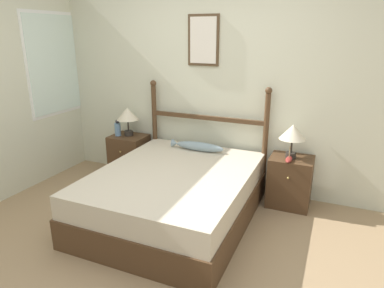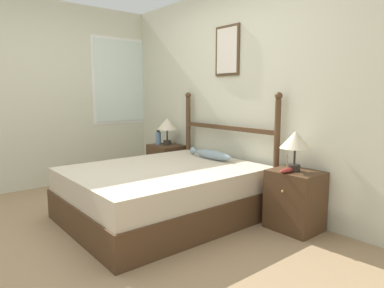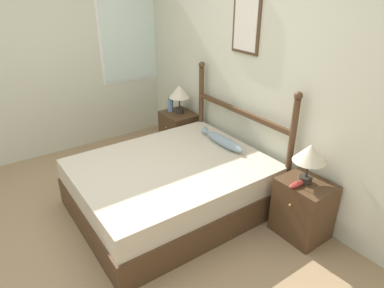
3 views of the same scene
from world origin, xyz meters
name	(u,v)px [view 1 (image 1 of 3)]	position (x,y,z in m)	size (l,w,h in m)	color
ground_plane	(147,256)	(0.00, 0.00, 0.00)	(16.00, 16.00, 0.00)	#9E7F5B
wall_back	(215,85)	(0.00, 1.73, 1.28)	(6.40, 0.08, 2.55)	beige
bed	(174,195)	(-0.06, 0.69, 0.27)	(1.53, 1.91, 0.54)	#4C331E
headboard	(206,131)	(-0.06, 1.61, 0.73)	(1.55, 0.08, 1.31)	#4C331E
nightstand_left	(130,156)	(-1.13, 1.48, 0.29)	(0.46, 0.41, 0.57)	#4C331E
nightstand_right	(290,181)	(1.01, 1.48, 0.29)	(0.46, 0.41, 0.57)	#4C331E
table_lamp_left	(128,115)	(-1.13, 1.50, 0.86)	(0.29, 0.29, 0.38)	#2D2823
table_lamp_right	(293,133)	(0.99, 1.46, 0.86)	(0.29, 0.29, 0.38)	#2D2823
bottle	(118,129)	(-1.26, 1.43, 0.67)	(0.08, 0.08, 0.22)	#668CB2
model_boat	(289,159)	(0.99, 1.35, 0.60)	(0.07, 0.20, 0.17)	maroon
fish_pillow	(198,146)	(-0.08, 1.39, 0.59)	(0.66, 0.12, 0.11)	#8499A3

